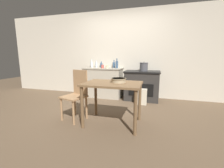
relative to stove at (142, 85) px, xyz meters
name	(u,v)px	position (x,y,z in m)	size (l,w,h in m)	color
ground_plane	(107,113)	(-0.62, -1.25, -0.41)	(14.00, 14.00, 0.00)	brown
wall_back	(123,54)	(-0.62, 0.33, 0.87)	(8.00, 0.07, 2.55)	beige
counter_cabinet	(103,82)	(-1.16, 0.02, 0.03)	(1.12, 0.58, 0.87)	#B2A893
stove	(142,85)	(0.00, 0.00, 0.00)	(0.95, 0.63, 0.82)	#2D2B28
work_table	(113,90)	(-0.35, -1.73, 0.22)	(0.99, 0.70, 0.75)	brown
chair	(76,93)	(-1.09, -1.69, 0.10)	(0.50, 0.50, 0.95)	#A87F56
flour_sack	(142,97)	(0.04, -0.42, -0.21)	(0.25, 0.18, 0.39)	beige
stock_pot	(144,67)	(0.03, 0.01, 0.52)	(0.23, 0.23, 0.25)	#4C4C51
mixing_bowl_large	(119,80)	(-0.26, -1.67, 0.39)	(0.27, 0.27, 0.08)	tan
bottle_far_left	(92,64)	(-1.59, 0.17, 0.56)	(0.07, 0.07, 0.25)	silver
bottle_left	(117,64)	(-0.74, 0.04, 0.57)	(0.07, 0.07, 0.28)	#3D5675
bottle_mid_left	(101,65)	(-1.29, 0.22, 0.53)	(0.08, 0.08, 0.18)	#3D5675
bottle_center_left	(96,65)	(-1.44, 0.19, 0.55)	(0.08, 0.08, 0.22)	silver
bottle_center	(114,65)	(-0.87, 0.21, 0.55)	(0.08, 0.08, 0.23)	#3D5675
cup_center_right	(103,66)	(-1.15, -0.05, 0.51)	(0.08, 0.08, 0.10)	#B74C42
cup_mid_right	(107,67)	(-1.01, -0.05, 0.51)	(0.08, 0.08, 0.10)	beige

